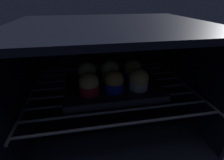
# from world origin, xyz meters

# --- Properties ---
(oven_cavity) EXTENTS (0.59, 0.47, 0.37)m
(oven_cavity) POSITION_xyz_m (0.00, 0.26, 0.17)
(oven_cavity) COLOR black
(oven_cavity) RESTS_ON ground
(oven_rack) EXTENTS (0.55, 0.42, 0.01)m
(oven_rack) POSITION_xyz_m (0.00, 0.22, 0.14)
(oven_rack) COLOR #444756
(oven_rack) RESTS_ON oven_cavity
(baking_tray) EXTENTS (0.31, 0.23, 0.02)m
(baking_tray) POSITION_xyz_m (0.00, 0.21, 0.15)
(baking_tray) COLOR black
(baking_tray) RESTS_ON oven_rack
(muffin_row0_col0) EXTENTS (0.06, 0.06, 0.07)m
(muffin_row0_col0) POSITION_xyz_m (-0.08, 0.17, 0.18)
(muffin_row0_col0) COLOR red
(muffin_row0_col0) RESTS_ON baking_tray
(muffin_row0_col1) EXTENTS (0.06, 0.06, 0.07)m
(muffin_row0_col1) POSITION_xyz_m (0.00, 0.17, 0.18)
(muffin_row0_col1) COLOR #1928B7
(muffin_row0_col1) RESTS_ON baking_tray
(muffin_row0_col2) EXTENTS (0.06, 0.06, 0.07)m
(muffin_row0_col2) POSITION_xyz_m (0.08, 0.17, 0.18)
(muffin_row0_col2) COLOR silver
(muffin_row0_col2) RESTS_ON baking_tray
(muffin_row1_col0) EXTENTS (0.06, 0.06, 0.07)m
(muffin_row1_col0) POSITION_xyz_m (-0.08, 0.25, 0.19)
(muffin_row1_col0) COLOR #7A238C
(muffin_row1_col0) RESTS_ON baking_tray
(muffin_row1_col1) EXTENTS (0.07, 0.07, 0.08)m
(muffin_row1_col1) POSITION_xyz_m (-0.00, 0.25, 0.19)
(muffin_row1_col1) COLOR silver
(muffin_row1_col1) RESTS_ON baking_tray
(muffin_row1_col2) EXTENTS (0.06, 0.06, 0.07)m
(muffin_row1_col2) POSITION_xyz_m (0.08, 0.25, 0.19)
(muffin_row1_col2) COLOR #1928B7
(muffin_row1_col2) RESTS_ON baking_tray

